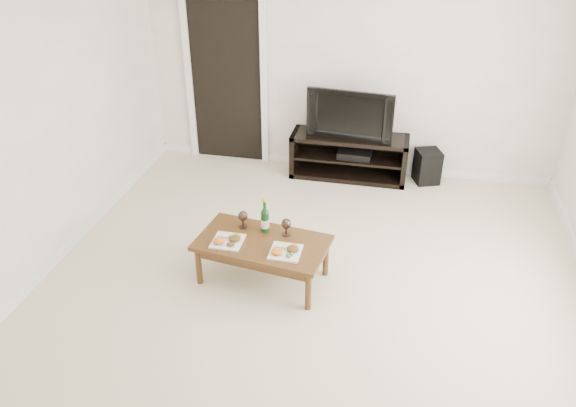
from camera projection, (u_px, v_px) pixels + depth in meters
The scene contains 13 objects.
floor at pixel (307, 303), 4.96m from camera, with size 5.50×5.50×0.00m, color beige.
back_wall at pixel (351, 68), 6.65m from camera, with size 5.00×0.04×2.60m, color white.
doorway at pixel (227, 83), 7.04m from camera, with size 0.90×0.02×2.05m, color black.
media_console at pixel (349, 156), 6.92m from camera, with size 1.42×0.45×0.55m, color black.
television at pixel (351, 113), 6.63m from camera, with size 1.03×0.14×0.59m, color black.
av_receiver at pixel (355, 154), 6.87m from camera, with size 0.40×0.30×0.08m, color black.
subwoofer at pixel (427, 166), 6.83m from camera, with size 0.28×0.28×0.41m, color black.
coffee_table at pixel (263, 260), 5.15m from camera, with size 1.17×0.64×0.42m, color #553817.
plate_left at pixel (228, 239), 5.02m from camera, with size 0.27×0.27×0.07m, color white.
plate_right at pixel (285, 250), 4.87m from camera, with size 0.27×0.27×0.07m, color white.
wine_bottle at pixel (265, 215), 5.10m from camera, with size 0.07×0.07×0.35m, color #0E3614.
goblet_left at pixel (243, 219), 5.21m from camera, with size 0.09×0.09×0.17m, color #3E2D22, non-canonical shape.
goblet_right at pixel (286, 227), 5.09m from camera, with size 0.09×0.09×0.17m, color #3E2D22, non-canonical shape.
Camera 1 is at (0.64, -3.79, 3.26)m, focal length 35.00 mm.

